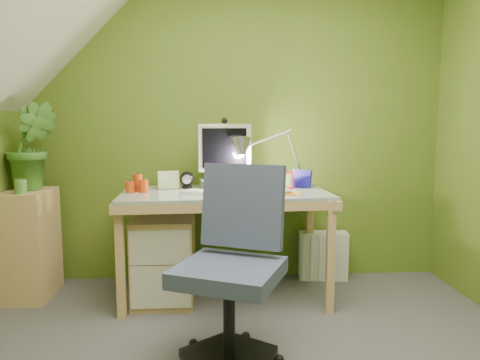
{
  "coord_description": "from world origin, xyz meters",
  "views": [
    {
      "loc": [
        -0.17,
        -1.81,
        1.2
      ],
      "look_at": [
        0.0,
        1.0,
        0.85
      ],
      "focal_mm": 33.0,
      "sensor_mm": 36.0,
      "label": 1
    }
  ],
  "objects": [
    {
      "name": "side_ledge",
      "position": [
        -1.45,
        1.27,
        0.38
      ],
      "size": [
        0.28,
        0.43,
        0.75
      ],
      "primitive_type": "cube",
      "color": "tan",
      "rests_on": "floor"
    },
    {
      "name": "desk",
      "position": [
        -0.09,
        1.18,
        0.38
      ],
      "size": [
        1.44,
        0.77,
        0.75
      ],
      "primitive_type": null,
      "rotation": [
        0.0,
        0.0,
        0.05
      ],
      "color": "tan",
      "rests_on": "floor"
    },
    {
      "name": "desk_lamp",
      "position": [
        0.36,
        1.36,
        1.05
      ],
      "size": [
        0.59,
        0.31,
        0.6
      ],
      "primitive_type": null,
      "rotation": [
        0.0,
        0.0,
        0.13
      ],
      "color": "silver",
      "rests_on": "desk"
    },
    {
      "name": "photo_frame_blue",
      "position": [
        0.47,
        1.34,
        0.81
      ],
      "size": [
        0.13,
        0.11,
        0.13
      ],
      "primitive_type": "cube",
      "rotation": [
        0.0,
        0.0,
        -0.66
      ],
      "color": "#16148E",
      "rests_on": "desk"
    },
    {
      "name": "amber_tumbler",
      "position": [
        0.09,
        1.1,
        0.8
      ],
      "size": [
        0.09,
        0.09,
        0.09
      ],
      "primitive_type": "cylinder",
      "rotation": [
        0.0,
        0.0,
        0.25
      ],
      "color": "#934015",
      "rests_on": "desk"
    },
    {
      "name": "monitor",
      "position": [
        -0.09,
        1.36,
        1.01
      ],
      "size": [
        0.4,
        0.27,
        0.51
      ],
      "primitive_type": null,
      "rotation": [
        0.0,
        0.0,
        0.16
      ],
      "color": "#BCB4AA",
      "rests_on": "desk"
    },
    {
      "name": "mousepad",
      "position": [
        0.29,
        1.04,
        0.75
      ],
      "size": [
        0.26,
        0.21,
        0.01
      ],
      "primitive_type": "cube",
      "rotation": [
        0.0,
        0.0,
        -0.21
      ],
      "color": "#C6741F",
      "rests_on": "desk"
    },
    {
      "name": "task_chair",
      "position": [
        -0.1,
        0.29,
        0.5
      ],
      "size": [
        0.72,
        0.72,
        0.99
      ],
      "primitive_type": null,
      "rotation": [
        0.0,
        0.0,
        -0.41
      ],
      "color": "#3E4666",
      "rests_on": "floor"
    },
    {
      "name": "keyboard",
      "position": [
        -0.17,
        1.04,
        0.76
      ],
      "size": [
        0.42,
        0.27,
        0.02
      ],
      "primitive_type": "cube",
      "rotation": [
        0.0,
        0.0,
        -0.4
      ],
      "color": "white",
      "rests_on": "desk"
    },
    {
      "name": "radiator",
      "position": [
        0.68,
        1.5,
        0.19
      ],
      "size": [
        0.39,
        0.19,
        0.37
      ],
      "primitive_type": "cube",
      "rotation": [
        0.0,
        0.0,
        -0.1
      ],
      "color": "silver",
      "rests_on": "floor"
    },
    {
      "name": "mouse",
      "position": [
        0.29,
        1.04,
        0.77
      ],
      "size": [
        0.13,
        0.09,
        0.04
      ],
      "primitive_type": "ellipsoid",
      "rotation": [
        0.0,
        0.0,
        0.19
      ],
      "color": "silver",
      "rests_on": "mousepad"
    },
    {
      "name": "candle_cluster",
      "position": [
        -0.69,
        1.19,
        0.81
      ],
      "size": [
        0.17,
        0.15,
        0.12
      ],
      "primitive_type": null,
      "rotation": [
        0.0,
        0.0,
        -0.1
      ],
      "color": "#CB3D11",
      "rests_on": "desk"
    },
    {
      "name": "green_cup",
      "position": [
        -1.43,
        1.12,
        0.8
      ],
      "size": [
        0.08,
        0.08,
        0.1
      ],
      "primitive_type": "cylinder",
      "rotation": [
        0.0,
        0.0,
        0.09
      ],
      "color": "#568B3A",
      "rests_on": "side_ledge"
    },
    {
      "name": "photo_frame_red",
      "position": [
        0.33,
        1.3,
        0.81
      ],
      "size": [
        0.14,
        0.05,
        0.12
      ],
      "primitive_type": "cube",
      "rotation": [
        0.0,
        0.0,
        -0.24
      ],
      "color": "red",
      "rests_on": "desk"
    },
    {
      "name": "speaker_right",
      "position": [
        0.18,
        1.34,
        0.81
      ],
      "size": [
        0.11,
        0.11,
        0.11
      ],
      "primitive_type": null,
      "rotation": [
        0.0,
        0.0,
        0.17
      ],
      "color": "black",
      "rests_on": "desk"
    },
    {
      "name": "wall_back",
      "position": [
        0.0,
        1.6,
        1.2
      ],
      "size": [
        3.2,
        0.01,
        2.4
      ],
      "primitive_type": "cube",
      "color": "#5A7423",
      "rests_on": "floor"
    },
    {
      "name": "speaker_left",
      "position": [
        -0.36,
        1.34,
        0.81
      ],
      "size": [
        0.12,
        0.12,
        0.12
      ],
      "primitive_type": null,
      "rotation": [
        0.0,
        0.0,
        0.22
      ],
      "color": "black",
      "rests_on": "desk"
    },
    {
      "name": "photo_frame_green",
      "position": [
        -0.49,
        1.32,
        0.81
      ],
      "size": [
        0.15,
        0.05,
        0.13
      ],
      "primitive_type": "cube",
      "rotation": [
        0.0,
        0.0,
        0.23
      ],
      "color": "#B5D08F",
      "rests_on": "desk"
    },
    {
      "name": "potted_plant",
      "position": [
        -1.42,
        1.32,
        1.06
      ],
      "size": [
        0.39,
        0.34,
        0.6
      ],
      "primitive_type": "imported",
      "rotation": [
        0.0,
        0.0,
        0.26
      ],
      "color": "#3D7527",
      "rests_on": "side_ledge"
    }
  ]
}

